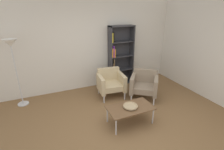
% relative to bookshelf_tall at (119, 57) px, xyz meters
% --- Properties ---
extents(ground_plane, '(8.32, 8.32, 0.00)m').
position_rel_bookshelf_tall_xyz_m(ground_plane, '(-0.97, -2.26, -0.92)').
color(ground_plane, brown).
extents(plaster_back_panel, '(6.40, 0.12, 2.90)m').
position_rel_bookshelf_tall_xyz_m(plaster_back_panel, '(-0.97, 0.20, 0.53)').
color(plaster_back_panel, silver).
rests_on(plaster_back_panel, ground_plane).
extents(plaster_right_partition, '(0.12, 5.20, 2.90)m').
position_rel_bookshelf_tall_xyz_m(plaster_right_partition, '(1.89, -1.66, 0.53)').
color(plaster_right_partition, silver).
rests_on(plaster_right_partition, ground_plane).
extents(bookshelf_tall, '(0.80, 0.30, 1.90)m').
position_rel_bookshelf_tall_xyz_m(bookshelf_tall, '(0.00, 0.00, 0.00)').
color(bookshelf_tall, '#333338').
rests_on(bookshelf_tall, ground_plane).
extents(coffee_table_low, '(1.00, 0.56, 0.40)m').
position_rel_bookshelf_tall_xyz_m(coffee_table_low, '(-0.71, -2.05, -0.56)').
color(coffee_table_low, brown).
rests_on(coffee_table_low, ground_plane).
extents(decorative_bowl, '(0.32, 0.32, 0.05)m').
position_rel_bookshelf_tall_xyz_m(decorative_bowl, '(-0.71, -2.05, -0.49)').
color(decorative_bowl, tan).
rests_on(decorative_bowl, coffee_table_low).
extents(armchair_by_bookshelf, '(0.78, 0.72, 0.78)m').
position_rel_bookshelf_tall_xyz_m(armchair_by_bookshelf, '(-0.59, -0.69, -0.51)').
color(armchair_by_bookshelf, '#C6B289').
rests_on(armchair_by_bookshelf, ground_plane).
extents(armchair_corner_red, '(0.95, 0.94, 0.78)m').
position_rel_bookshelf_tall_xyz_m(armchair_corner_red, '(0.22, -1.19, -0.51)').
color(armchair_corner_red, gray).
rests_on(armchair_corner_red, ground_plane).
extents(floor_lamp_torchiere, '(0.32, 0.32, 1.74)m').
position_rel_bookshelf_tall_xyz_m(floor_lamp_torchiere, '(-2.93, -0.21, 0.52)').
color(floor_lamp_torchiere, silver).
rests_on(floor_lamp_torchiere, ground_plane).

